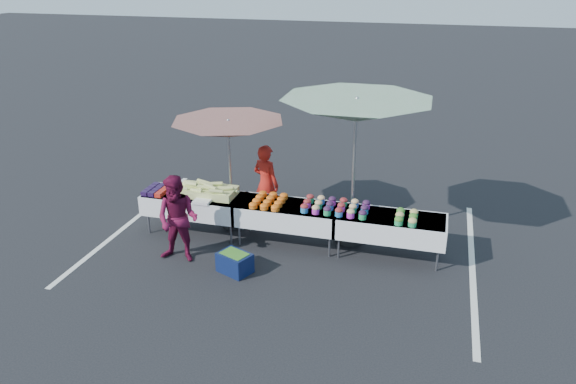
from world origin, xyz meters
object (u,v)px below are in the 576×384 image
(customer, at_px, (178,219))
(table_center, at_px, (288,214))
(storage_bin, at_px, (235,262))
(table_left, at_px, (195,203))
(umbrella_left, at_px, (228,130))
(umbrella_right, at_px, (356,111))
(vendor, at_px, (266,184))
(table_right, at_px, (390,226))

(customer, bearing_deg, table_center, 32.42)
(customer, bearing_deg, storage_bin, -8.91)
(table_left, height_order, storage_bin, table_left)
(umbrella_left, relative_size, storage_bin, 3.51)
(table_center, relative_size, umbrella_right, 0.54)
(table_left, height_order, table_center, same)
(umbrella_right, bearing_deg, vendor, 166.90)
(table_left, xyz_separation_m, storage_bin, (1.23, -1.21, -0.41))
(vendor, bearing_deg, storage_bin, 114.15)
(vendor, distance_m, storage_bin, 2.10)
(table_left, relative_size, storage_bin, 2.95)
(table_left, xyz_separation_m, vendor, (1.14, 0.80, 0.19))
(vendor, bearing_deg, customer, 84.79)
(customer, relative_size, storage_bin, 2.40)
(table_center, relative_size, storage_bin, 2.95)
(table_right, bearing_deg, table_center, 180.00)
(table_center, bearing_deg, customer, -146.22)
(umbrella_left, height_order, umbrella_right, umbrella_right)
(table_left, bearing_deg, umbrella_left, 34.92)
(table_center, xyz_separation_m, customer, (-1.60, -1.07, 0.17))
(vendor, height_order, customer, vendor)
(customer, distance_m, storage_bin, 1.20)
(table_left, relative_size, table_center, 1.00)
(umbrella_left, bearing_deg, customer, -104.36)
(storage_bin, bearing_deg, table_left, 158.71)
(customer, relative_size, umbrella_right, 0.44)
(vendor, bearing_deg, umbrella_left, 56.98)
(table_center, bearing_deg, storage_bin, -115.10)
(table_center, xyz_separation_m, storage_bin, (-0.57, -1.21, -0.41))
(table_left, height_order, table_right, same)
(table_right, bearing_deg, customer, -162.50)
(umbrella_right, bearing_deg, storage_bin, -135.51)
(table_right, relative_size, umbrella_left, 0.84)
(table_center, height_order, table_right, same)
(table_right, relative_size, customer, 1.23)
(table_left, bearing_deg, customer, -79.67)
(table_center, height_order, umbrella_left, umbrella_left)
(table_left, xyz_separation_m, umbrella_right, (2.87, 0.40, 1.83))
(table_left, xyz_separation_m, table_center, (1.80, 0.00, 0.00))
(table_left, height_order, umbrella_right, umbrella_right)
(table_center, height_order, vendor, vendor)
(table_right, distance_m, umbrella_right, 2.01)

